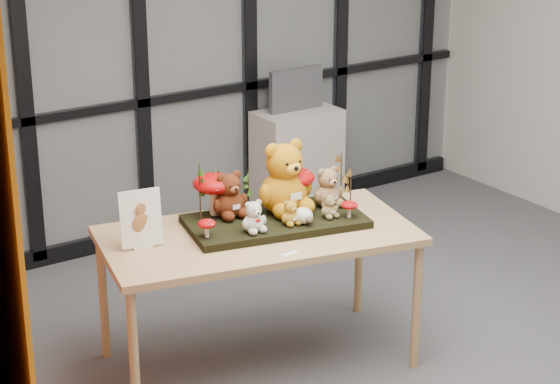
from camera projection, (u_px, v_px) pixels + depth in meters
floor at (415, 361)px, 5.82m from camera, size 5.00×5.00×0.00m
room_shell at (430, 75)px, 5.24m from camera, size 5.00×5.00×5.00m
glass_partition at (196, 44)px, 7.26m from camera, size 4.90×0.06×2.78m
display_table at (258, 243)px, 5.57m from camera, size 1.85×1.21×0.80m
diorama_tray at (275, 221)px, 5.63m from camera, size 1.06×0.69×0.04m
bear_pooh_yellow at (284, 173)px, 5.65m from camera, size 0.41×0.38×0.46m
bear_brown_medium at (229, 192)px, 5.60m from camera, size 0.26×0.24×0.29m
bear_tan_back at (328, 185)px, 5.76m from camera, size 0.23×0.22×0.26m
bear_small_yellow at (290, 211)px, 5.51m from camera, size 0.14×0.13×0.16m
bear_white_bow at (253, 215)px, 5.41m from camera, size 0.17×0.16×0.19m
bear_beige_small at (329, 205)px, 5.61m from camera, size 0.13×0.13×0.15m
plush_cream_hedgehog at (304, 215)px, 5.53m from camera, size 0.09×0.09×0.10m
mushroom_back_left at (214, 192)px, 5.64m from camera, size 0.24×0.24×0.26m
mushroom_back_right at (294, 186)px, 5.75m from camera, size 0.23×0.23×0.25m
mushroom_front_left at (207, 228)px, 5.35m from camera, size 0.10×0.10×0.11m
mushroom_front_right at (349, 209)px, 5.62m from camera, size 0.09×0.09×0.10m
sprig_green_far_left at (200, 192)px, 5.55m from camera, size 0.05×0.05×0.32m
sprig_green_mid_left at (219, 192)px, 5.65m from camera, size 0.05×0.05×0.26m
sprig_dry_far_right at (341, 177)px, 5.82m from camera, size 0.05×0.05×0.30m
sprig_dry_mid_right at (351, 187)px, 5.72m from camera, size 0.05×0.05×0.26m
sprig_green_centre at (248, 190)px, 5.73m from camera, size 0.05×0.05×0.22m
sign_holder at (141, 221)px, 5.29m from camera, size 0.23×0.08×0.32m
label_card at (290, 254)px, 5.26m from camera, size 0.10×0.03×0.00m
cabinet at (297, 165)px, 7.80m from camera, size 0.64×0.38×0.86m
monitor at (296, 89)px, 7.61m from camera, size 0.46×0.05×0.32m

